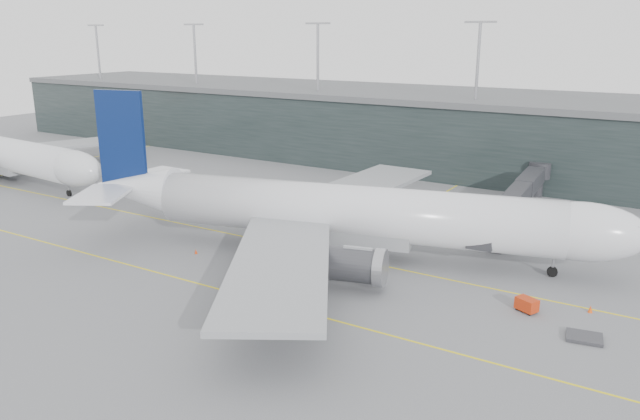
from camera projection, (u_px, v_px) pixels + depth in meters
The scene contains 17 objects.
ground at pixel (320, 241), 84.92m from camera, with size 320.00×320.00×0.00m, color #5C5B60.
taxiline_a at pixel (304, 249), 81.64m from camera, with size 160.00×0.25×0.02m, color yellow.
taxiline_b at pixel (224, 291), 68.53m from camera, with size 160.00×0.25×0.02m, color yellow.
taxiline_lead_main at pixel (412, 212), 98.79m from camera, with size 0.25×60.00×0.02m, color yellow.
taxiline_lead_adj at pixel (81, 160), 139.07m from camera, with size 0.25×60.00×0.02m, color yellow.
terminal at pixel (465, 130), 130.34m from camera, with size 240.00×36.00×29.00m.
main_aircraft at pixel (349, 213), 77.95m from camera, with size 70.31×64.81×19.95m.
jet_bridge at pixel (522, 196), 90.85m from camera, with size 5.71×44.12×5.95m.
gse_cart at pixel (527, 304), 63.19m from camera, with size 2.48×2.11×1.44m.
baggage_dolly at pixel (584, 337), 57.65m from camera, with size 3.19×2.55×0.32m, color #313136.
uld_a at pixel (329, 210), 95.77m from camera, with size 2.79×2.54×2.08m.
uld_b at pixel (344, 211), 95.17m from camera, with size 2.36×1.97×1.98m.
uld_c at pixel (361, 216), 93.35m from camera, with size 2.17×1.98×1.61m.
cone_nose at pixel (590, 309), 63.11m from camera, with size 0.47×0.47×0.75m, color #F54D0D.
cone_wing_stbd at pixel (293, 308), 63.59m from camera, with size 0.40×0.40×0.63m, color #F9610D.
cone_wing_port at pixel (402, 227), 89.41m from camera, with size 0.50×0.50×0.80m, color red.
cone_tail at pixel (196, 251), 79.89m from camera, with size 0.39×0.39×0.62m, color red.
Camera 1 is at (42.20, -68.56, 27.35)m, focal length 35.00 mm.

